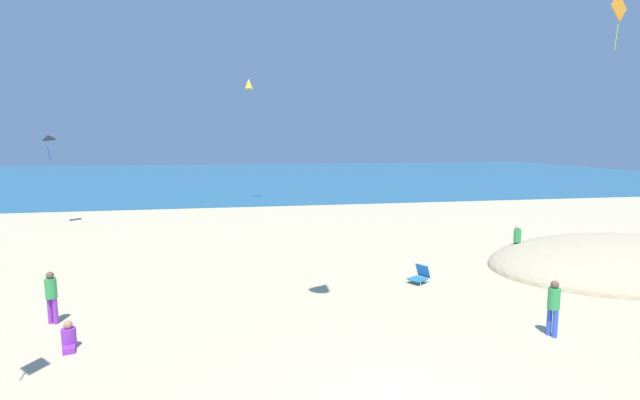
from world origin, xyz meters
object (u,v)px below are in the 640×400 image
object	(u,v)px
person_1	(69,339)
person_4	(51,294)
beach_chair_near_camera	(420,275)
person_2	(553,304)
kite_orange	(619,9)
kite_yellow	(249,84)
person_3	(517,239)
kite_black	(48,138)

from	to	relation	value
person_1	person_4	xyz separation A→B (m)	(-0.95, 1.70, 0.58)
beach_chair_near_camera	person_1	size ratio (longest dim) A/B	1.24
person_2	kite_orange	distance (m)	11.37
person_1	kite_yellow	world-z (taller)	kite_yellow
person_1	person_4	distance (m)	2.03
person_1	person_2	distance (m)	11.77
kite_yellow	person_3	bearing A→B (deg)	-62.10
person_2	kite_yellow	world-z (taller)	kite_yellow
kite_orange	person_3	bearing A→B (deg)	133.33
beach_chair_near_camera	kite_yellow	distance (m)	23.84
kite_black	kite_orange	distance (m)	27.63
kite_black	kite_orange	xyz separation A→B (m)	(23.65, -13.59, 4.43)
person_3	kite_black	xyz separation A→B (m)	(-21.66, 11.49, 4.19)
beach_chair_near_camera	kite_yellow	size ratio (longest dim) A/B	0.55
person_4	kite_yellow	distance (m)	25.27
person_1	kite_black	distance (m)	18.73
beach_chair_near_camera	person_2	bearing A→B (deg)	77.33
person_3	person_4	bearing A→B (deg)	-172.91
kite_yellow	kite_orange	distance (m)	24.65
person_2	kite_black	world-z (taller)	kite_black
person_2	person_3	size ratio (longest dim) A/B	1.00
kite_orange	person_2	bearing A→B (deg)	-139.42
person_4	kite_yellow	bearing A→B (deg)	6.22
person_2	person_3	xyz separation A→B (m)	(3.64, 6.92, 0.00)
beach_chair_near_camera	kite_black	world-z (taller)	kite_black
person_2	person_3	distance (m)	7.82
person_2	kite_orange	world-z (taller)	kite_orange
person_2	person_4	world-z (taller)	person_2
person_2	person_4	bearing A→B (deg)	-32.17
beach_chair_near_camera	person_4	bearing A→B (deg)	-22.78
beach_chair_near_camera	person_3	world-z (taller)	person_3
beach_chair_near_camera	person_4	size ratio (longest dim) A/B	0.59
person_3	kite_black	size ratio (longest dim) A/B	0.77
person_3	kite_black	world-z (taller)	kite_black
beach_chair_near_camera	kite_yellow	world-z (taller)	kite_yellow
person_4	kite_orange	world-z (taller)	kite_orange
kite_black	person_2	bearing A→B (deg)	-45.61
person_1	person_2	world-z (taller)	person_2
kite_black	kite_orange	size ratio (longest dim) A/B	0.97
beach_chair_near_camera	kite_yellow	xyz separation A→B (m)	(-5.05, 21.53, 8.89)
person_2	kite_yellow	size ratio (longest dim) A/B	0.94
kite_yellow	kite_black	bearing A→B (deg)	-145.63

